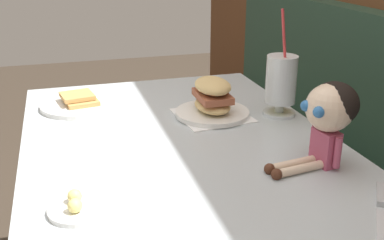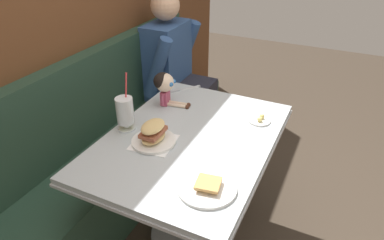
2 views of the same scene
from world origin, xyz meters
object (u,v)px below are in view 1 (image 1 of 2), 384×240
at_px(milkshake_glass, 281,82).
at_px(toast_plate, 81,103).
at_px(sandwich_plate, 212,101).
at_px(butter_knife, 381,203).
at_px(butter_saucer, 78,207).
at_px(seated_doll, 329,112).

bearing_deg(milkshake_glass, toast_plate, -113.04).
xyz_separation_m(milkshake_glass, sandwich_plate, (-0.05, -0.19, -0.06)).
height_order(milkshake_glass, butter_knife, milkshake_glass).
height_order(toast_plate, butter_saucer, toast_plate).
distance_m(milkshake_glass, butter_knife, 0.53).
bearing_deg(toast_plate, sandwich_plate, 62.53).
distance_m(toast_plate, sandwich_plate, 0.42).
relative_size(toast_plate, butter_knife, 1.24).
height_order(milkshake_glass, butter_saucer, milkshake_glass).
distance_m(milkshake_glass, sandwich_plate, 0.21).
distance_m(butter_knife, seated_doll, 0.23).
xyz_separation_m(toast_plate, butter_knife, (0.76, 0.53, -0.01)).
relative_size(sandwich_plate, butter_knife, 1.10).
height_order(sandwich_plate, butter_saucer, sandwich_plate).
xyz_separation_m(toast_plate, milkshake_glass, (0.24, 0.56, 0.09)).
xyz_separation_m(sandwich_plate, butter_knife, (0.57, 0.16, -0.04)).
bearing_deg(sandwich_plate, butter_saucer, -44.41).
relative_size(milkshake_glass, butter_saucer, 2.63).
xyz_separation_m(butter_knife, seated_doll, (-0.19, -0.01, 0.12)).
bearing_deg(sandwich_plate, milkshake_glass, 76.23).
distance_m(toast_plate, milkshake_glass, 0.62).
distance_m(butter_saucer, seated_doll, 0.58).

